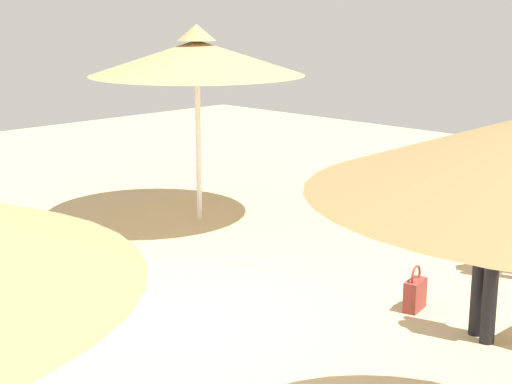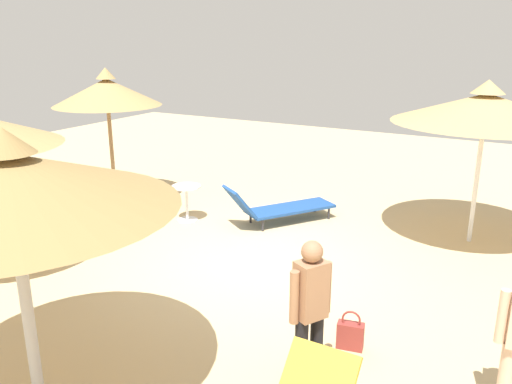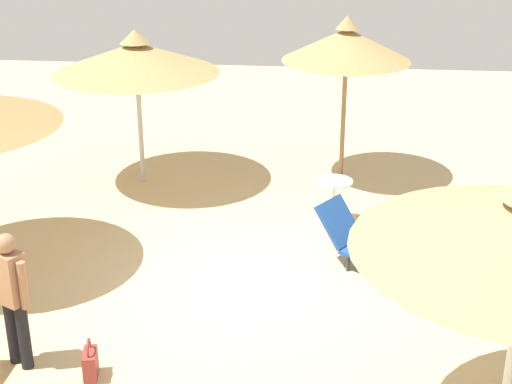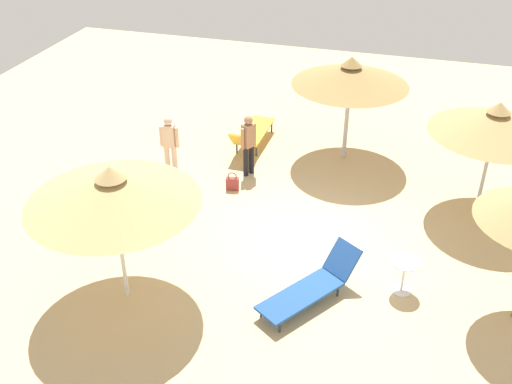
# 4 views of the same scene
# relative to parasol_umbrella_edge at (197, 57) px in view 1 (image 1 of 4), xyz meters

# --- Properties ---
(ground) EXTENTS (24.00, 24.00, 0.10)m
(ground) POSITION_rel_parasol_umbrella_edge_xyz_m (2.80, 2.62, -2.32)
(ground) COLOR tan
(parasol_umbrella_edge) EXTENTS (2.94, 2.94, 2.72)m
(parasol_umbrella_edge) POSITION_rel_parasol_umbrella_edge_xyz_m (0.00, 0.00, 0.00)
(parasol_umbrella_edge) COLOR white
(parasol_umbrella_edge) RESTS_ON ground
(lounge_chair_front) EXTENTS (1.67, 2.08, 0.81)m
(lounge_chair_front) POSITION_rel_parasol_umbrella_edge_xyz_m (3.27, 0.83, -1.95)
(lounge_chair_front) COLOR #1E478C
(lounge_chair_front) RESTS_ON ground
(person_standing_near_right) EXTENTS (0.33, 0.43, 1.56)m
(person_standing_near_right) POSITION_rel_parasol_umbrella_edge_xyz_m (0.86, 4.86, -1.39)
(person_standing_near_right) COLOR black
(person_standing_near_right) RESTS_ON ground
(handbag) EXTENTS (0.32, 0.19, 0.47)m
(handbag) POSITION_rel_parasol_umbrella_edge_xyz_m (0.71, 4.05, -2.10)
(handbag) COLOR maroon
(handbag) RESTS_ON ground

